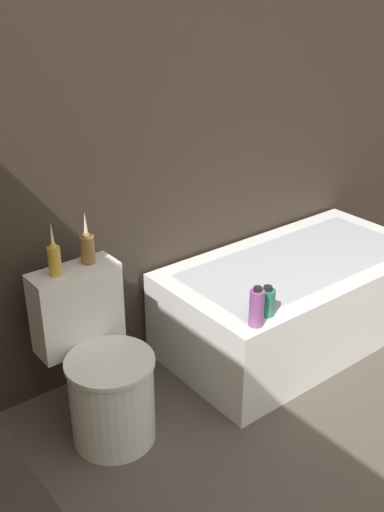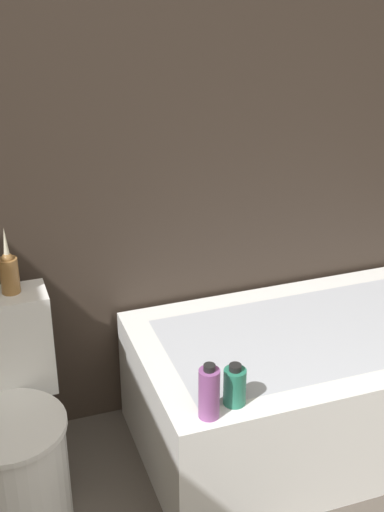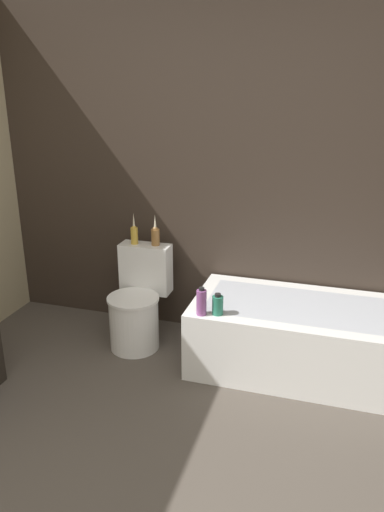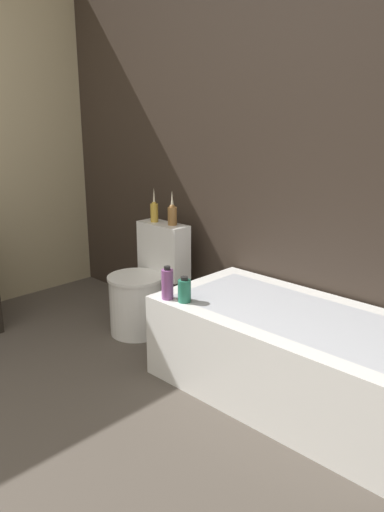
% 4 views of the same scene
% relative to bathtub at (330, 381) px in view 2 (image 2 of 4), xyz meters
% --- Properties ---
extents(wall_back_tiled, '(6.40, 0.06, 2.60)m').
position_rel_bathtub_xyz_m(wall_back_tiled, '(-0.82, 0.44, 1.05)').
color(wall_back_tiled, '#332821').
rests_on(wall_back_tiled, ground_plane).
extents(bathtub, '(1.51, 0.78, 0.49)m').
position_rel_bathtub_xyz_m(bathtub, '(0.00, 0.00, 0.00)').
color(bathtub, white).
rests_on(bathtub, ground).
extents(toilet, '(0.40, 0.54, 0.75)m').
position_rel_bathtub_xyz_m(toilet, '(-1.24, 0.01, 0.06)').
color(toilet, white).
rests_on(toilet, ground).
extents(vase_silver, '(0.06, 0.06, 0.24)m').
position_rel_bathtub_xyz_m(vase_silver, '(-1.16, 0.21, 0.58)').
color(vase_silver, olive).
rests_on(vase_silver, toilet).
extents(shampoo_bottle_tall, '(0.07, 0.07, 0.19)m').
position_rel_bathtub_xyz_m(shampoo_bottle_tall, '(-0.64, -0.33, 0.33)').
color(shampoo_bottle_tall, '#8C4C8C').
rests_on(shampoo_bottle_tall, bathtub).
extents(shampoo_bottle_short, '(0.07, 0.07, 0.15)m').
position_rel_bathtub_xyz_m(shampoo_bottle_short, '(-0.54, -0.29, 0.31)').
color(shampoo_bottle_short, '#267259').
rests_on(shampoo_bottle_short, bathtub).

